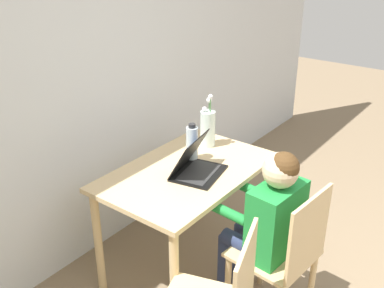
% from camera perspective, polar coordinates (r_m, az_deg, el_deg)
% --- Properties ---
extents(wall_back, '(6.40, 0.05, 2.50)m').
position_cam_1_polar(wall_back, '(2.75, -15.69, 8.21)').
color(wall_back, silver).
rests_on(wall_back, ground_plane).
extents(dining_table, '(1.07, 0.68, 0.73)m').
position_cam_1_polar(dining_table, '(2.74, -0.60, -5.16)').
color(dining_table, '#D6B784').
rests_on(dining_table, ground_plane).
extents(chair_occupied, '(0.43, 0.43, 0.86)m').
position_cam_1_polar(chair_occupied, '(2.52, 11.58, -13.67)').
color(chair_occupied, '#D6B784').
rests_on(chair_occupied, ground_plane).
extents(person_seated, '(0.37, 0.45, 1.04)m').
position_cam_1_polar(person_seated, '(2.45, 9.72, -8.88)').
color(person_seated, '#1E8438').
rests_on(person_seated, ground_plane).
extents(laptop, '(0.36, 0.31, 0.23)m').
position_cam_1_polar(laptop, '(2.63, 0.34, -2.69)').
color(laptop, black).
rests_on(laptop, dining_table).
extents(flower_vase, '(0.10, 0.10, 0.36)m').
position_cam_1_polar(flower_vase, '(2.95, 2.01, 2.13)').
color(flower_vase, silver).
rests_on(flower_vase, dining_table).
extents(water_bottle, '(0.07, 0.07, 0.24)m').
position_cam_1_polar(water_bottle, '(2.76, -0.00, 0.13)').
color(water_bottle, silver).
rests_on(water_bottle, dining_table).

